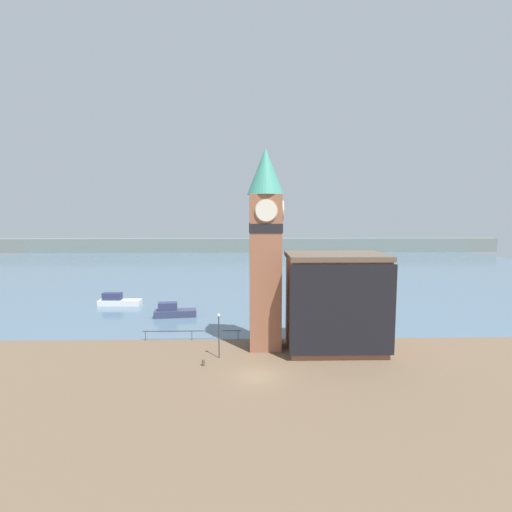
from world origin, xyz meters
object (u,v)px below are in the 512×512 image
object	(u,v)px
boat_near	(173,311)
mooring_bollard_near	(203,362)
pier_building	(335,302)
boat_far	(118,301)
lamp_post	(219,328)
clock_tower	(265,244)

from	to	relation	value
boat_near	mooring_bollard_near	distance (m)	18.79
boat_near	pier_building	bearing A→B (deg)	-42.73
pier_building	boat_far	bearing A→B (deg)	144.51
mooring_bollard_near	lamp_post	bearing A→B (deg)	56.26
clock_tower	boat_near	bearing A→B (deg)	133.04
clock_tower	boat_near	xyz separation A→B (m)	(-12.00, 12.85, -10.27)
boat_near	lamp_post	bearing A→B (deg)	-72.38
boat_far	clock_tower	bearing A→B (deg)	-41.36
boat_near	lamp_post	size ratio (longest dim) A/B	1.32
clock_tower	boat_far	bearing A→B (deg)	137.66
clock_tower	boat_near	world-z (taller)	clock_tower
lamp_post	boat_near	bearing A→B (deg)	114.90
boat_near	boat_far	world-z (taller)	boat_near
clock_tower	lamp_post	size ratio (longest dim) A/B	4.66
pier_building	lamp_post	distance (m)	12.19
mooring_bollard_near	pier_building	bearing A→B (deg)	17.49
clock_tower	boat_far	xyz separation A→B (m)	(-21.83, 19.89, -10.29)
pier_building	lamp_post	world-z (taller)	pier_building
clock_tower	boat_far	world-z (taller)	clock_tower
clock_tower	boat_near	size ratio (longest dim) A/B	3.52
boat_far	lamp_post	bearing A→B (deg)	-52.09
boat_near	lamp_post	xyz separation A→B (m)	(7.34, -15.82, 2.32)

